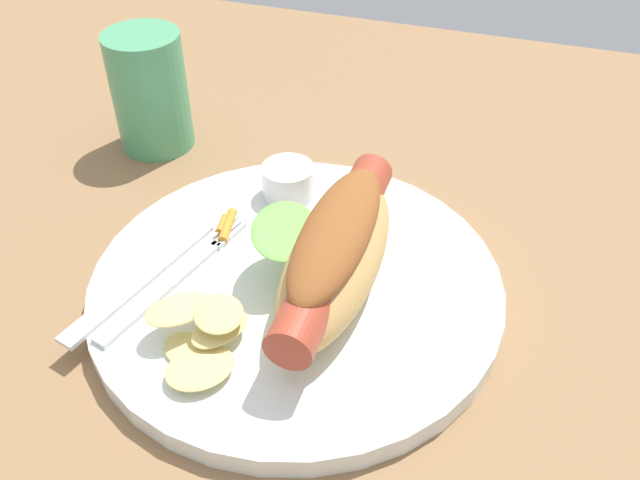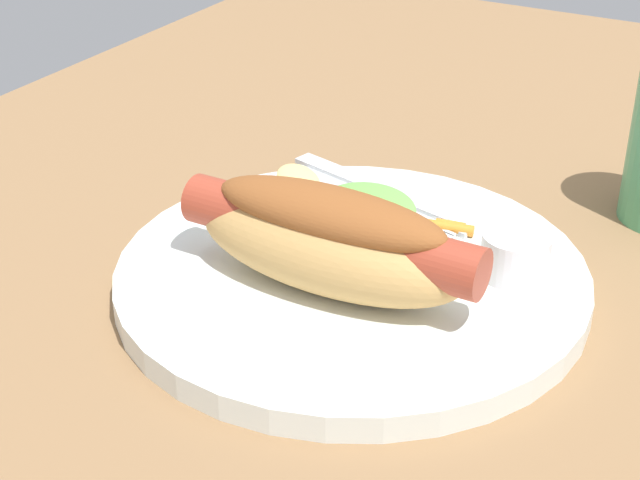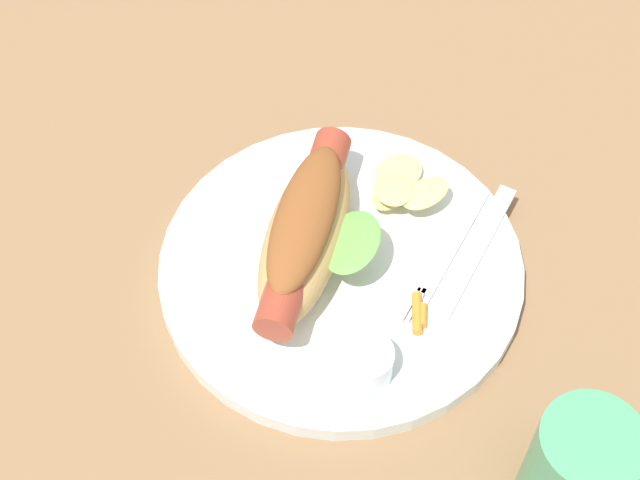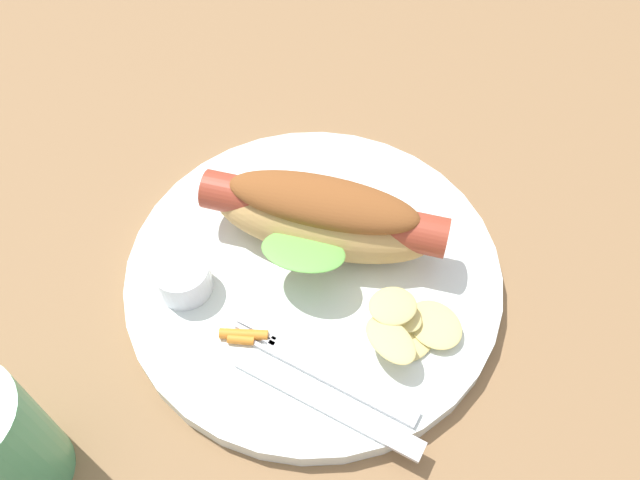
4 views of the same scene
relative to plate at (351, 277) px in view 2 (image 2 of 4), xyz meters
The scene contains 8 objects.
ground_plane 4.86cm from the plate, 34.93° to the right, with size 120.00×90.00×1.80cm, color olive.
plate is the anchor object (origin of this frame).
hot_dog 4.90cm from the plate, behind, with size 8.83×18.27×6.19cm.
sauce_ramekin 9.65cm from the plate, 68.72° to the right, with size 4.09×4.09×2.67cm, color white.
fork 8.39cm from the plate, 19.36° to the left, with size 4.84×14.42×0.40cm.
knife 10.58cm from the plate, 19.61° to the left, with size 13.74×1.40×0.36cm, color silver.
chips_pile 8.59cm from the plate, 66.76° to the left, with size 7.66×8.10×2.39cm.
carrot_garnish 7.57cm from the plate, 26.81° to the right, with size 1.60×3.49×0.75cm.
Camera 2 is at (-48.51, -20.22, 31.46)cm, focal length 55.00 mm.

